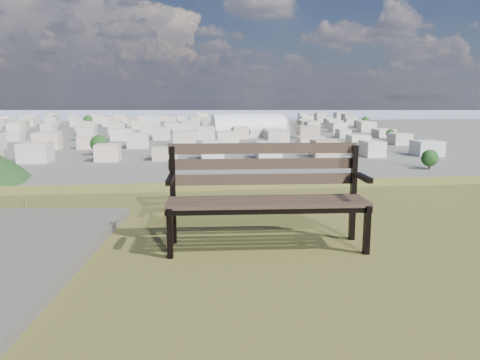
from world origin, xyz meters
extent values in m
cube|color=#3A2E21|center=(-1.21, 0.99, 25.45)|extent=(1.83, 0.20, 0.04)
cube|color=#3A2E21|center=(-1.20, 1.12, 25.45)|extent=(1.83, 0.20, 0.04)
cube|color=#3A2E21|center=(-1.20, 1.24, 25.45)|extent=(1.83, 0.20, 0.04)
cube|color=#3A2E21|center=(-1.19, 1.36, 25.45)|extent=(1.83, 0.20, 0.04)
cube|color=#3A2E21|center=(-1.18, 1.44, 25.61)|extent=(1.83, 0.15, 0.10)
cube|color=#3A2E21|center=(-1.18, 1.47, 25.76)|extent=(1.83, 0.15, 0.10)
cube|color=#3A2E21|center=(-1.18, 1.49, 25.91)|extent=(1.83, 0.15, 0.10)
cube|color=black|center=(-2.08, 1.03, 25.22)|extent=(0.05, 0.06, 0.45)
cube|color=black|center=(-2.06, 1.46, 25.47)|extent=(0.05, 0.06, 0.94)
cube|color=black|center=(-2.07, 1.23, 25.42)|extent=(0.08, 0.51, 0.05)
cube|color=black|center=(-2.08, 1.18, 25.67)|extent=(0.07, 0.37, 0.05)
cube|color=black|center=(-0.34, 0.92, 25.22)|extent=(0.05, 0.06, 0.45)
cube|color=black|center=(-0.31, 1.36, 25.47)|extent=(0.05, 0.06, 0.94)
cube|color=black|center=(-0.33, 1.12, 25.42)|extent=(0.08, 0.51, 0.05)
cube|color=black|center=(-0.33, 1.07, 25.67)|extent=(0.07, 0.37, 0.05)
cube|color=black|center=(-1.21, 0.98, 25.40)|extent=(1.83, 0.15, 0.04)
cube|color=black|center=(-1.19, 1.37, 25.40)|extent=(1.83, 0.15, 0.04)
cone|color=brown|center=(-3.90, 3.00, 25.09)|extent=(0.08, 0.08, 0.19)
cube|color=#B9B9B5|center=(43.55, 315.75, 2.71)|extent=(50.89, 26.13, 5.43)
cylinder|color=white|center=(43.55, 315.75, 5.43)|extent=(50.89, 26.13, 20.62)
cube|color=beige|center=(-60.00, 200.00, 3.50)|extent=(11.00, 11.00, 7.00)
cube|color=beige|center=(-36.00, 200.00, 3.50)|extent=(11.00, 11.00, 7.00)
cube|color=beige|center=(-12.00, 200.00, 3.50)|extent=(11.00, 11.00, 7.00)
cube|color=#B9B9BE|center=(12.00, 200.00, 3.50)|extent=(11.00, 11.00, 7.00)
cube|color=beige|center=(36.00, 200.00, 3.50)|extent=(11.00, 11.00, 7.00)
cube|color=tan|center=(60.00, 200.00, 3.50)|extent=(11.00, 11.00, 7.00)
cube|color=beige|center=(84.00, 200.00, 3.50)|extent=(11.00, 11.00, 7.00)
cube|color=beige|center=(108.00, 200.00, 3.50)|extent=(11.00, 11.00, 7.00)
cube|color=beige|center=(-72.00, 250.00, 3.50)|extent=(11.00, 11.00, 7.00)
cube|color=#B9B9BE|center=(-48.00, 250.00, 3.50)|extent=(11.00, 11.00, 7.00)
cube|color=beige|center=(-24.00, 250.00, 3.50)|extent=(11.00, 11.00, 7.00)
cube|color=tan|center=(0.00, 250.00, 3.50)|extent=(11.00, 11.00, 7.00)
cube|color=beige|center=(24.00, 250.00, 3.50)|extent=(11.00, 11.00, 7.00)
cube|color=beige|center=(48.00, 250.00, 3.50)|extent=(11.00, 11.00, 7.00)
cube|color=beige|center=(72.00, 250.00, 3.50)|extent=(11.00, 11.00, 7.00)
cube|color=beige|center=(96.00, 250.00, 3.50)|extent=(11.00, 11.00, 7.00)
cube|color=beige|center=(120.00, 250.00, 3.50)|extent=(11.00, 11.00, 7.00)
cube|color=beige|center=(-108.00, 300.00, 3.50)|extent=(11.00, 11.00, 7.00)
cube|color=tan|center=(-84.00, 300.00, 3.50)|extent=(11.00, 11.00, 7.00)
cube|color=beige|center=(-60.00, 300.00, 3.50)|extent=(11.00, 11.00, 7.00)
cube|color=beige|center=(-36.00, 300.00, 3.50)|extent=(11.00, 11.00, 7.00)
cube|color=beige|center=(-12.00, 300.00, 3.50)|extent=(11.00, 11.00, 7.00)
cube|color=beige|center=(12.00, 300.00, 3.50)|extent=(11.00, 11.00, 7.00)
cube|color=beige|center=(36.00, 300.00, 3.50)|extent=(11.00, 11.00, 7.00)
cube|color=#B9B9BE|center=(60.00, 300.00, 3.50)|extent=(11.00, 11.00, 7.00)
cube|color=beige|center=(84.00, 300.00, 3.50)|extent=(11.00, 11.00, 7.00)
cube|color=tan|center=(108.00, 300.00, 3.50)|extent=(11.00, 11.00, 7.00)
cube|color=beige|center=(132.00, 300.00, 3.50)|extent=(11.00, 11.00, 7.00)
cube|color=beige|center=(-120.00, 350.00, 3.50)|extent=(11.00, 11.00, 7.00)
cube|color=beige|center=(-96.00, 350.00, 3.50)|extent=(11.00, 11.00, 7.00)
cube|color=beige|center=(-72.00, 350.00, 3.50)|extent=(11.00, 11.00, 7.00)
cube|color=#B9B9BE|center=(-48.00, 350.00, 3.50)|extent=(11.00, 11.00, 7.00)
cube|color=beige|center=(-24.00, 350.00, 3.50)|extent=(11.00, 11.00, 7.00)
cube|color=tan|center=(0.00, 350.00, 3.50)|extent=(11.00, 11.00, 7.00)
cube|color=beige|center=(24.00, 350.00, 3.50)|extent=(11.00, 11.00, 7.00)
cube|color=beige|center=(48.00, 350.00, 3.50)|extent=(11.00, 11.00, 7.00)
cube|color=beige|center=(72.00, 350.00, 3.50)|extent=(11.00, 11.00, 7.00)
cube|color=beige|center=(96.00, 350.00, 3.50)|extent=(11.00, 11.00, 7.00)
cube|color=beige|center=(120.00, 350.00, 3.50)|extent=(11.00, 11.00, 7.00)
cube|color=#B9B9BE|center=(144.00, 350.00, 3.50)|extent=(11.00, 11.00, 7.00)
cube|color=tan|center=(-132.00, 400.00, 3.50)|extent=(11.00, 11.00, 7.00)
cube|color=beige|center=(-108.00, 400.00, 3.50)|extent=(11.00, 11.00, 7.00)
cube|color=beige|center=(-84.00, 400.00, 3.50)|extent=(11.00, 11.00, 7.00)
cube|color=beige|center=(-60.00, 400.00, 3.50)|extent=(11.00, 11.00, 7.00)
cube|color=beige|center=(-36.00, 400.00, 3.50)|extent=(11.00, 11.00, 7.00)
cube|color=beige|center=(-12.00, 400.00, 3.50)|extent=(11.00, 11.00, 7.00)
cube|color=#B9B9BE|center=(12.00, 400.00, 3.50)|extent=(11.00, 11.00, 7.00)
cube|color=beige|center=(36.00, 400.00, 3.50)|extent=(11.00, 11.00, 7.00)
cube|color=tan|center=(60.00, 400.00, 3.50)|extent=(11.00, 11.00, 7.00)
cube|color=beige|center=(84.00, 400.00, 3.50)|extent=(11.00, 11.00, 7.00)
cube|color=beige|center=(108.00, 400.00, 3.50)|extent=(11.00, 11.00, 7.00)
cube|color=beige|center=(132.00, 400.00, 3.50)|extent=(11.00, 11.00, 7.00)
cube|color=beige|center=(156.00, 400.00, 3.50)|extent=(11.00, 11.00, 7.00)
cube|color=#B9B9BE|center=(-144.00, 450.00, 3.50)|extent=(11.00, 11.00, 7.00)
cube|color=beige|center=(-120.00, 450.00, 3.50)|extent=(11.00, 11.00, 7.00)
cube|color=tan|center=(-96.00, 450.00, 3.50)|extent=(11.00, 11.00, 7.00)
cube|color=beige|center=(-72.00, 450.00, 3.50)|extent=(11.00, 11.00, 7.00)
cube|color=beige|center=(-48.00, 450.00, 3.50)|extent=(11.00, 11.00, 7.00)
cube|color=beige|center=(-24.00, 450.00, 3.50)|extent=(11.00, 11.00, 7.00)
cube|color=beige|center=(0.00, 450.00, 3.50)|extent=(11.00, 11.00, 7.00)
cube|color=beige|center=(24.00, 450.00, 3.50)|extent=(11.00, 11.00, 7.00)
cube|color=#B9B9BE|center=(48.00, 450.00, 3.50)|extent=(11.00, 11.00, 7.00)
cube|color=beige|center=(72.00, 450.00, 3.50)|extent=(11.00, 11.00, 7.00)
cube|color=tan|center=(96.00, 450.00, 3.50)|extent=(11.00, 11.00, 7.00)
cube|color=beige|center=(120.00, 450.00, 3.50)|extent=(11.00, 11.00, 7.00)
cube|color=beige|center=(144.00, 450.00, 3.50)|extent=(11.00, 11.00, 7.00)
cube|color=beige|center=(168.00, 450.00, 3.50)|extent=(11.00, 11.00, 7.00)
cube|color=beige|center=(-180.00, 500.00, 3.50)|extent=(11.00, 11.00, 7.00)
cube|color=beige|center=(-156.00, 500.00, 3.50)|extent=(11.00, 11.00, 7.00)
cube|color=#B9B9BE|center=(-132.00, 500.00, 3.50)|extent=(11.00, 11.00, 7.00)
cube|color=beige|center=(-108.00, 500.00, 3.50)|extent=(11.00, 11.00, 7.00)
cube|color=tan|center=(-84.00, 500.00, 3.50)|extent=(11.00, 11.00, 7.00)
cube|color=beige|center=(-60.00, 500.00, 3.50)|extent=(11.00, 11.00, 7.00)
cube|color=beige|center=(-36.00, 500.00, 3.50)|extent=(11.00, 11.00, 7.00)
cube|color=beige|center=(-12.00, 500.00, 3.50)|extent=(11.00, 11.00, 7.00)
cube|color=beige|center=(12.00, 500.00, 3.50)|extent=(11.00, 11.00, 7.00)
cube|color=beige|center=(36.00, 500.00, 3.50)|extent=(11.00, 11.00, 7.00)
cube|color=#B9B9BE|center=(60.00, 500.00, 3.50)|extent=(11.00, 11.00, 7.00)
cube|color=beige|center=(84.00, 500.00, 3.50)|extent=(11.00, 11.00, 7.00)
cube|color=tan|center=(108.00, 500.00, 3.50)|extent=(11.00, 11.00, 7.00)
cube|color=beige|center=(132.00, 500.00, 3.50)|extent=(11.00, 11.00, 7.00)
cube|color=beige|center=(156.00, 500.00, 3.50)|extent=(11.00, 11.00, 7.00)
cube|color=beige|center=(180.00, 500.00, 3.50)|extent=(11.00, 11.00, 7.00)
cube|color=beige|center=(-192.00, 550.00, 3.50)|extent=(11.00, 11.00, 7.00)
cube|color=beige|center=(-168.00, 550.00, 3.50)|extent=(11.00, 11.00, 7.00)
cube|color=#B9B9BE|center=(-144.00, 550.00, 3.50)|extent=(11.00, 11.00, 7.00)
cube|color=beige|center=(-120.00, 550.00, 3.50)|extent=(11.00, 11.00, 7.00)
cube|color=tan|center=(-96.00, 550.00, 3.50)|extent=(11.00, 11.00, 7.00)
cube|color=beige|center=(-72.00, 550.00, 3.50)|extent=(11.00, 11.00, 7.00)
cube|color=beige|center=(-48.00, 550.00, 3.50)|extent=(11.00, 11.00, 7.00)
cube|color=beige|center=(-24.00, 550.00, 3.50)|extent=(11.00, 11.00, 7.00)
cube|color=beige|center=(0.00, 550.00, 3.50)|extent=(11.00, 11.00, 7.00)
cube|color=beige|center=(24.00, 550.00, 3.50)|extent=(11.00, 11.00, 7.00)
cube|color=#B9B9BE|center=(48.00, 550.00, 3.50)|extent=(11.00, 11.00, 7.00)
cube|color=beige|center=(72.00, 550.00, 3.50)|extent=(11.00, 11.00, 7.00)
cube|color=tan|center=(96.00, 550.00, 3.50)|extent=(11.00, 11.00, 7.00)
cube|color=beige|center=(120.00, 550.00, 3.50)|extent=(11.00, 11.00, 7.00)
cube|color=beige|center=(144.00, 550.00, 3.50)|extent=(11.00, 11.00, 7.00)
cube|color=beige|center=(168.00, 550.00, 3.50)|extent=(11.00, 11.00, 7.00)
cube|color=beige|center=(192.00, 550.00, 3.50)|extent=(11.00, 11.00, 7.00)
cylinder|color=#2E1F17|center=(90.00, 160.00, 1.05)|extent=(0.80, 0.80, 2.10)
sphere|color=black|center=(90.00, 160.00, 4.20)|extent=(6.30, 6.30, 6.30)
cylinder|color=#2E1F17|center=(-40.00, 220.00, 1.35)|extent=(0.80, 0.80, 2.70)
sphere|color=black|center=(-40.00, 220.00, 5.40)|extent=(8.10, 8.10, 8.10)
cylinder|color=#2E1F17|center=(130.00, 280.00, 0.97)|extent=(0.80, 0.80, 1.95)
sphere|color=black|center=(130.00, 280.00, 3.90)|extent=(5.85, 5.85, 5.85)
cylinder|color=#2E1F17|center=(60.00, 400.00, 1.12)|extent=(0.80, 0.80, 2.25)
sphere|color=black|center=(60.00, 400.00, 4.50)|extent=(6.75, 6.75, 6.75)
cylinder|color=#2E1F17|center=(-90.00, 460.00, 1.43)|extent=(0.80, 0.80, 2.85)
sphere|color=black|center=(-90.00, 460.00, 5.70)|extent=(8.55, 8.55, 8.55)
cylinder|color=#2E1F17|center=(-130.00, 500.00, 1.20)|extent=(0.80, 0.80, 2.40)
sphere|color=black|center=(-130.00, 500.00, 4.80)|extent=(7.20, 7.20, 7.20)
cylinder|color=#2E1F17|center=(40.00, 300.00, 1.05)|extent=(0.80, 0.80, 2.10)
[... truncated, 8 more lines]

